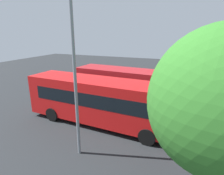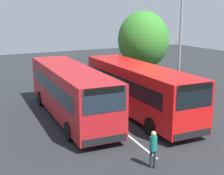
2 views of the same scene
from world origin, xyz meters
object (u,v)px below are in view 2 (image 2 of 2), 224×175
object	(u,v)px
bus_far_left	(71,91)
pedestrian	(153,146)
bus_center_left	(138,88)
street_lamp	(177,37)
depot_tree	(143,40)

from	to	relation	value
bus_far_left	pedestrian	bearing A→B (deg)	8.90
bus_center_left	pedestrian	distance (m)	7.54
bus_center_left	street_lamp	xyz separation A→B (m)	(-0.32, 3.30, 3.17)
pedestrian	depot_tree	xyz separation A→B (m)	(-13.07, 8.10, 3.20)
bus_center_left	pedestrian	world-z (taller)	bus_center_left
pedestrian	depot_tree	bearing A→B (deg)	6.46
bus_center_left	pedestrian	xyz separation A→B (m)	(6.63, -3.50, -0.79)
bus_center_left	pedestrian	bearing A→B (deg)	-24.73
bus_center_left	depot_tree	world-z (taller)	depot_tree
bus_center_left	street_lamp	bearing A→B (deg)	98.60
depot_tree	pedestrian	bearing A→B (deg)	-31.79
depot_tree	bus_center_left	bearing A→B (deg)	-35.56
street_lamp	bus_center_left	bearing A→B (deg)	10.68
bus_far_left	bus_center_left	distance (m)	4.38
bus_far_left	bus_center_left	world-z (taller)	same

